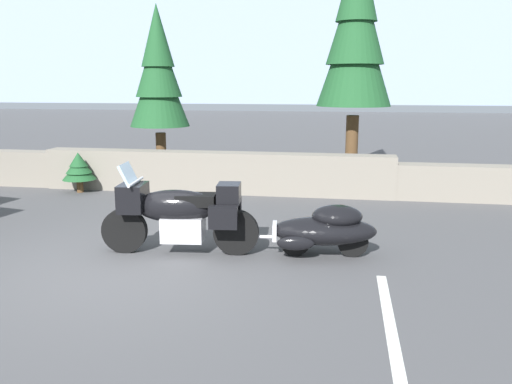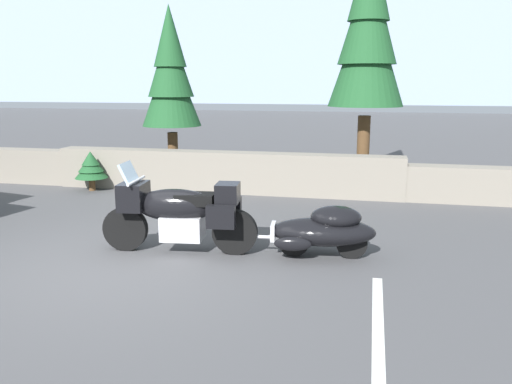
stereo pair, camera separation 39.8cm
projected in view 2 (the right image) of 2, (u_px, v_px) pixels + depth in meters
ground_plane at (122, 267)px, 7.16m from camera, size 80.00×80.00×0.00m
stone_guard_wall at (224, 173)px, 12.01m from camera, size 24.00×0.54×0.93m
distant_ridgeline at (358, 52)px, 96.49m from camera, size 240.00×80.00×16.00m
touring_motorcycle at (179, 211)px, 7.67m from camera, size 2.31×0.89×1.33m
car_shaped_trailer at (324, 229)px, 7.48m from camera, size 2.23×0.88×0.76m
pine_tree_tall at (368, 29)px, 12.11m from camera, size 1.77×1.77×5.85m
pine_tree_secondary at (170, 73)px, 12.80m from camera, size 1.45×1.45×4.31m
pine_sapling_near at (91, 166)px, 12.11m from camera, size 0.75×0.75×0.92m
parking_stripe_marker at (378, 345)px, 5.01m from camera, size 0.12×3.60×0.01m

